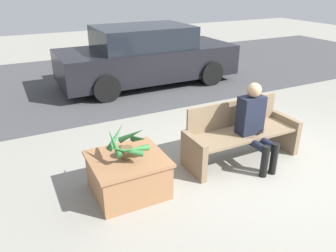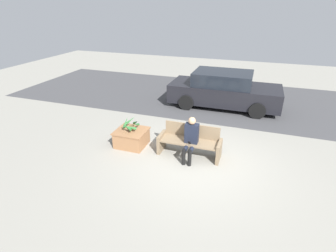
% 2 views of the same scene
% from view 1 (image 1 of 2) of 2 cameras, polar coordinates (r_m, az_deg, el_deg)
% --- Properties ---
extents(ground_plane, '(30.00, 30.00, 0.00)m').
position_cam_1_polar(ground_plane, '(5.18, 16.94, -6.46)').
color(ground_plane, gray).
extents(road_surface, '(20.00, 6.00, 0.01)m').
position_cam_1_polar(road_surface, '(9.69, -6.39, 8.89)').
color(road_surface, '#424244').
rests_on(road_surface, ground_plane).
extents(bench, '(1.80, 0.60, 0.87)m').
position_cam_1_polar(bench, '(5.08, 12.47, -1.32)').
color(bench, '#7A664C').
rests_on(bench, ground_plane).
extents(person_seated, '(0.37, 0.64, 1.23)m').
position_cam_1_polar(person_seated, '(4.87, 14.85, 0.64)').
color(person_seated, black).
rests_on(person_seated, ground_plane).
extents(planter_box, '(0.94, 0.86, 0.51)m').
position_cam_1_polar(planter_box, '(4.27, -6.95, -8.23)').
color(planter_box, '#936642').
rests_on(planter_box, ground_plane).
extents(potted_plant, '(0.53, 0.55, 0.40)m').
position_cam_1_polar(potted_plant, '(4.04, -7.10, -3.12)').
color(potted_plant, brown).
rests_on(potted_plant, planter_box).
extents(parked_car, '(4.52, 1.98, 1.49)m').
position_cam_1_polar(parked_car, '(8.65, -3.79, 12.05)').
color(parked_car, black).
rests_on(parked_car, ground_plane).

